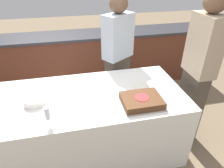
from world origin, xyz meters
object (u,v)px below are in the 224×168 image
cake (142,101)px  wine_glass (47,114)px  person_seated_right (198,71)px  plate_stack (34,100)px  person_cutting_cake (118,57)px

cake → wine_glass: bearing=-172.0°
cake → person_seated_right: person_seated_right is taller
person_seated_right → plate_stack: bearing=-89.3°
cake → plate_stack: 1.00m
plate_stack → person_seated_right: bearing=0.7°
person_cutting_cake → cake: bearing=56.3°
plate_stack → person_cutting_cake: person_cutting_cake is taller
plate_stack → cake: bearing=-12.9°
wine_glass → person_cutting_cake: bearing=51.7°
cake → person_seated_right: 0.77m
cake → person_cutting_cake: (-0.00, 0.93, 0.04)m
cake → plate_stack: cake is taller
cake → plate_stack: bearing=167.1°
plate_stack → person_cutting_cake: (0.98, 0.71, 0.04)m
plate_stack → person_cutting_cake: 1.21m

